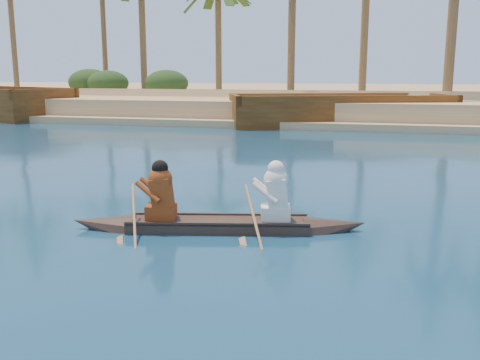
% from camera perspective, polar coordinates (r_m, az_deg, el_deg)
% --- Properties ---
extents(sandy_embankment, '(150.00, 51.00, 1.50)m').
position_cam_1_polar(sandy_embankment, '(51.18, 15.90, 8.39)').
color(sandy_embankment, '#DDB77C').
rests_on(sandy_embankment, ground).
extents(shrub_cluster, '(100.00, 6.00, 2.40)m').
position_cam_1_polar(shrub_cluster, '(35.78, 16.21, 8.37)').
color(shrub_cluster, '#1B3412').
rests_on(shrub_cluster, ground).
extents(canoe, '(5.31, 1.89, 1.46)m').
position_cam_1_polar(canoe, '(9.61, -2.35, -3.73)').
color(canoe, '#3D2A21').
rests_on(canoe, ground).
extents(barge_mid, '(12.31, 7.83, 1.95)m').
position_cam_1_polar(barge_mid, '(29.53, 10.64, 7.08)').
color(barge_mid, brown).
rests_on(barge_mid, ground).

